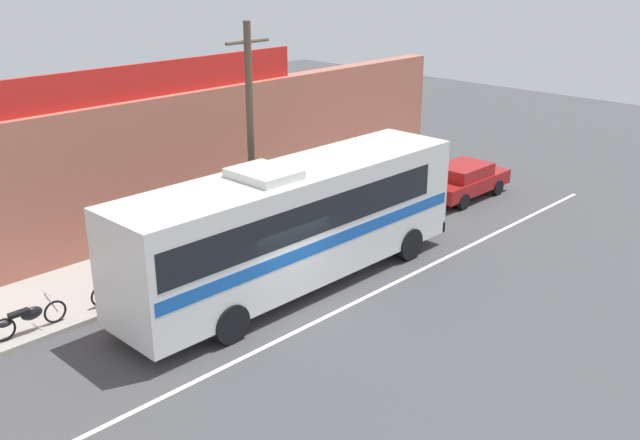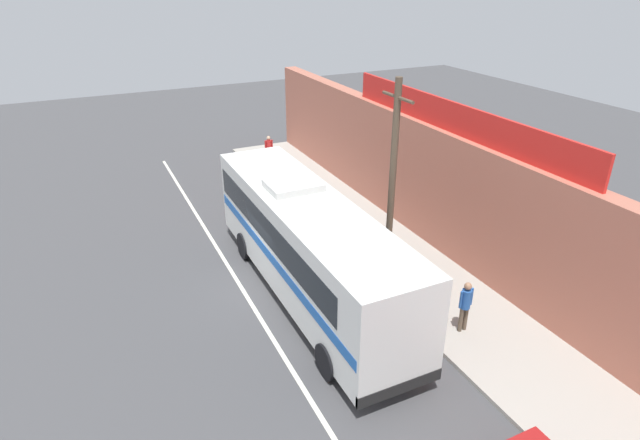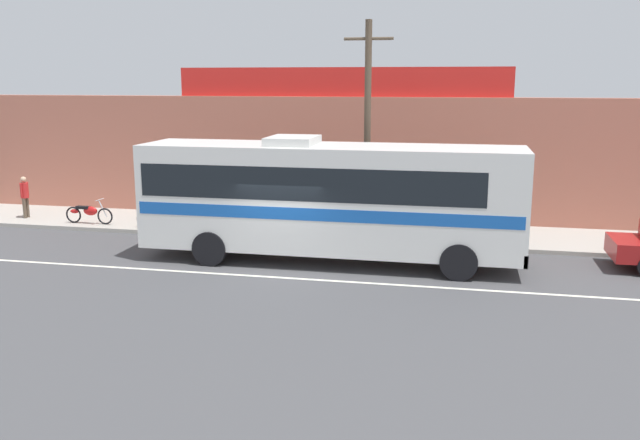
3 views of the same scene
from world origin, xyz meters
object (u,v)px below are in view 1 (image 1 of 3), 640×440
at_px(utility_pole, 251,137).
at_px(pedestrian_near_shop, 310,193).
at_px(pedestrian_far_left, 407,152).
at_px(motorcycle_purple, 28,317).
at_px(motorcycle_green, 121,285).
at_px(parked_car, 463,180).
at_px(intercity_bus, 293,220).

bearing_deg(utility_pole, pedestrian_near_shop, 12.31).
relative_size(pedestrian_far_left, pedestrian_near_shop, 1.02).
bearing_deg(utility_pole, pedestrian_far_left, 9.28).
distance_m(motorcycle_purple, motorcycle_green, 2.65).
distance_m(parked_car, utility_pole, 10.18).
bearing_deg(parked_car, motorcycle_purple, 174.62).
relative_size(parked_car, motorcycle_purple, 2.14).
height_order(intercity_bus, utility_pole, utility_pole).
xyz_separation_m(intercity_bus, motorcycle_green, (-4.06, 2.66, -1.50)).
distance_m(utility_pole, pedestrian_near_shop, 4.31).
relative_size(intercity_bus, utility_pole, 1.58).
bearing_deg(motorcycle_purple, intercity_bus, -21.73).
height_order(motorcycle_green, pedestrian_near_shop, pedestrian_near_shop).
distance_m(intercity_bus, motorcycle_purple, 7.38).
bearing_deg(pedestrian_near_shop, motorcycle_purple, -176.20).
bearing_deg(pedestrian_far_left, parked_car, -99.64).
bearing_deg(pedestrian_far_left, intercity_bus, -158.36).
xyz_separation_m(motorcycle_green, pedestrian_near_shop, (8.13, 0.73, 0.57)).
relative_size(intercity_bus, motorcycle_green, 5.82).
height_order(intercity_bus, motorcycle_purple, intercity_bus).
distance_m(motorcycle_purple, pedestrian_far_left, 17.71).
bearing_deg(motorcycle_green, utility_pole, 0.26).
distance_m(pedestrian_far_left, pedestrian_near_shop, 6.91).
relative_size(motorcycle_green, pedestrian_far_left, 1.11).
xyz_separation_m(intercity_bus, motorcycle_purple, (-6.71, 2.67, -1.50)).
xyz_separation_m(motorcycle_purple, pedestrian_far_left, (17.62, 1.65, 0.60)).
xyz_separation_m(parked_car, motorcycle_purple, (-17.07, 1.61, -0.17)).
height_order(pedestrian_far_left, pedestrian_near_shop, pedestrian_far_left).
bearing_deg(parked_car, utility_pole, 170.42).
relative_size(motorcycle_purple, pedestrian_near_shop, 1.15).
relative_size(utility_pole, pedestrian_near_shop, 4.19).
bearing_deg(intercity_bus, motorcycle_green, 146.80).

